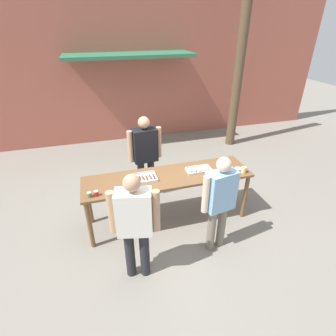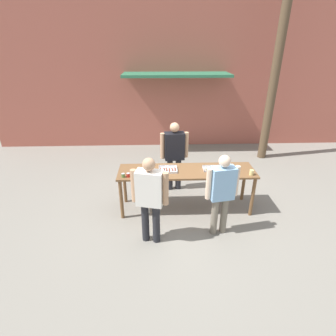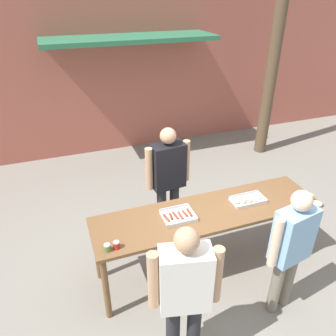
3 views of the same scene
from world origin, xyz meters
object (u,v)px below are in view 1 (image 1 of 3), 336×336
Objects in this scene: beer_cup at (244,170)px; person_customer_with_cup at (220,198)px; food_tray_sausages at (145,178)px; utility_pole at (243,39)px; condiment_jar_mustard at (89,195)px; person_server_behind_table at (145,152)px; condiment_jar_ketchup at (96,193)px; food_tray_buns at (198,170)px; person_customer_holding_hotdog at (135,221)px.

beer_cup is 0.07× the size of person_customer_with_cup.
food_tray_sausages is 0.07× the size of utility_pole.
person_server_behind_table reaches higher than condiment_jar_mustard.
condiment_jar_ketchup is (-0.78, -0.27, 0.03)m from food_tray_sausages.
condiment_jar_ketchup is at bearing 4.43° from condiment_jar_mustard.
person_customer_with_cup reaches higher than condiment_jar_ketchup.
person_server_behind_table is at bearing 78.06° from food_tray_sausages.
condiment_jar_ketchup is at bearing -142.12° from utility_pole.
food_tray_buns is 0.25× the size of person_server_behind_table.
beer_cup is at bearing 0.00° from condiment_jar_ketchup.
person_customer_with_cup is 4.54m from utility_pole.
food_tray_sausages is 0.88× the size of food_tray_buns.
beer_cup is (1.63, -0.27, 0.04)m from food_tray_sausages.
person_customer_holding_hotdog is (0.44, -0.76, 0.01)m from condiment_jar_ketchup.
condiment_jar_ketchup is 0.05× the size of person_customer_with_cup.
person_customer_holding_hotdog is (-0.34, -1.03, 0.04)m from food_tray_sausages.
person_customer_with_cup is (1.26, 0.18, -0.03)m from person_customer_holding_hotdog.
person_customer_holding_hotdog reaches higher than person_customer_with_cup.
person_server_behind_table is 1.06× the size of person_customer_with_cup.
food_tray_sausages is at bearing -138.35° from utility_pole.
person_server_behind_table is (0.18, 0.83, 0.06)m from food_tray_sausages.
person_customer_holding_hotdog reaches higher than beer_cup.
beer_cup reaches higher than condiment_jar_mustard.
beer_cup is 0.06× the size of person_customer_holding_hotdog.
person_customer_with_cup is at bearing -120.97° from utility_pole.
condiment_jar_ketchup reaches higher than food_tray_sausages.
food_tray_sausages is at bearing 18.86° from condiment_jar_ketchup.
beer_cup is (2.50, 0.01, 0.01)m from condiment_jar_mustard.
utility_pole is (3.39, 3.74, 1.79)m from person_customer_holding_hotdog.
food_tray_buns is at bearing -0.11° from food_tray_sausages.
person_customer_holding_hotdog is (-1.97, -0.76, -0.00)m from beer_cup.
beer_cup is at bearing -151.09° from person_customer_with_cup.
utility_pole is (1.42, 2.98, 1.79)m from beer_cup.
person_customer_holding_hotdog is at bearing -141.08° from food_tray_buns.
beer_cup is (2.41, 0.00, 0.01)m from condiment_jar_ketchup.
person_customer_holding_hotdog reaches higher than food_tray_sausages.
beer_cup is 2.11m from person_customer_holding_hotdog.
person_server_behind_table reaches higher than beer_cup.
person_customer_with_cup is at bearing -18.99° from condiment_jar_ketchup.
person_server_behind_table is (1.05, 1.11, 0.03)m from condiment_jar_mustard.
food_tray_sausages is 1.08m from person_customer_holding_hotdog.
person_customer_with_cup is (0.74, -1.68, -0.05)m from person_server_behind_table.
beer_cup reaches higher than condiment_jar_ketchup.
person_customer_holding_hotdog is at bearing -108.54° from food_tray_sausages.
food_tray_sausages is 0.86m from person_server_behind_table.
condiment_jar_mustard is at bearing -179.83° from beer_cup.
person_customer_holding_hotdog is 5.36m from utility_pole.
food_tray_buns is 1.63m from person_customer_holding_hotdog.
person_customer_holding_hotdog is 1.27m from person_customer_with_cup.
beer_cup is (0.70, -0.26, 0.03)m from food_tray_buns.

